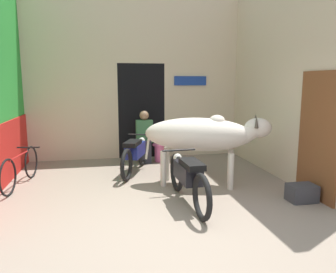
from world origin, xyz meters
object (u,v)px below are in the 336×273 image
at_px(cow, 203,135).
at_px(shopkeeper_seated, 145,135).
at_px(crate, 302,193).
at_px(bicycle, 21,168).
at_px(motorcycle_far, 135,153).
at_px(motorcycle_near, 188,176).
at_px(plastic_stool, 159,152).

relative_size(cow, shopkeeper_seated, 1.87).
bearing_deg(crate, cow, 139.62).
relative_size(bicycle, shopkeeper_seated, 1.37).
height_order(cow, crate, cow).
distance_m(shopkeeper_seated, crate, 3.84).
bearing_deg(motorcycle_far, bicycle, -166.68).
bearing_deg(shopkeeper_seated, cow, -67.04).
bearing_deg(cow, shopkeeper_seated, 112.96).
relative_size(motorcycle_near, crate, 4.52).
bearing_deg(bicycle, crate, -20.33).
height_order(cow, shopkeeper_seated, cow).
bearing_deg(crate, motorcycle_near, 171.99).
relative_size(motorcycle_near, shopkeeper_seated, 1.59).
bearing_deg(cow, motorcycle_near, -119.99).
height_order(motorcycle_near, motorcycle_far, motorcycle_near).
relative_size(bicycle, crate, 3.89).
height_order(motorcycle_near, crate, motorcycle_near).
bearing_deg(shopkeeper_seated, motorcycle_far, -109.69).
height_order(motorcycle_far, plastic_stool, motorcycle_far).
height_order(cow, bicycle, cow).
distance_m(motorcycle_near, shopkeeper_seated, 2.89).
height_order(bicycle, plastic_stool, bicycle).
bearing_deg(cow, plastic_stool, 103.67).
bearing_deg(plastic_stool, crate, -59.68).
bearing_deg(motorcycle_far, motorcycle_near, -72.05).
xyz_separation_m(motorcycle_far, shopkeeper_seated, (0.31, 0.87, 0.23)).
height_order(motorcycle_far, shopkeeper_seated, shopkeeper_seated).
distance_m(bicycle, crate, 4.98).
bearing_deg(shopkeeper_seated, crate, -55.06).
bearing_deg(plastic_stool, bicycle, -154.12).
bearing_deg(crate, motorcycle_far, 137.97).
bearing_deg(plastic_stool, motorcycle_far, -127.75).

